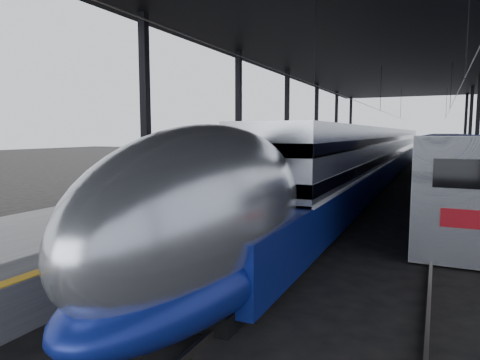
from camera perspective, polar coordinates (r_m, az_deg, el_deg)
The scene contains 7 objects.
ground at distance 13.17m, azimuth -4.95°, elevation -10.11°, with size 160.00×160.00×0.00m, color black.
platform at distance 32.63m, azimuth 7.20°, elevation 0.61°, with size 6.00×80.00×1.00m, color #4C4C4F.
yellow_strip at distance 31.85m, azimuth 12.02°, elevation 1.29°, with size 0.30×80.00×0.01m, color gold.
rails at distance 31.22m, azimuth 21.33°, elevation -0.81°, with size 6.52×80.00×0.16m.
canopy at distance 31.73m, azimuth 17.13°, elevation 15.84°, with size 18.00×75.00×9.47m.
tgv_train at distance 35.63m, azimuth 17.86°, elevation 3.07°, with size 2.82×65.20×4.04m.
second_train at distance 40.04m, azimuth 25.81°, elevation 3.00°, with size 2.64×56.05×3.64m.
Camera 1 is at (6.29, -10.96, 3.72)m, focal length 32.00 mm.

